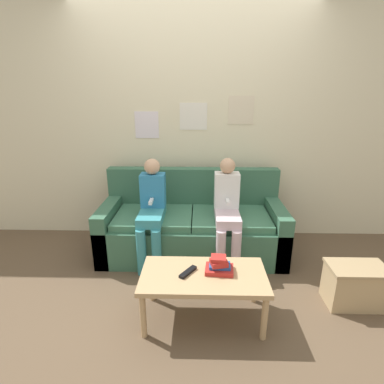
% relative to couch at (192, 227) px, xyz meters
% --- Properties ---
extents(ground_plane, '(10.00, 10.00, 0.00)m').
position_rel_couch_xyz_m(ground_plane, '(0.00, -0.51, -0.28)').
color(ground_plane, brown).
extents(wall_back, '(8.00, 0.06, 2.60)m').
position_rel_couch_xyz_m(wall_back, '(0.00, 0.48, 1.02)').
color(wall_back, beige).
rests_on(wall_back, ground_plane).
extents(couch, '(1.86, 0.78, 0.85)m').
position_rel_couch_xyz_m(couch, '(0.00, 0.00, 0.00)').
color(couch, '#38664C').
rests_on(couch, ground_plane).
extents(coffee_table, '(0.91, 0.47, 0.39)m').
position_rel_couch_xyz_m(coffee_table, '(0.11, -1.02, 0.06)').
color(coffee_table, tan).
rests_on(coffee_table, ground_plane).
extents(person_left, '(0.24, 0.54, 1.03)m').
position_rel_couch_xyz_m(person_left, '(-0.39, -0.20, 0.29)').
color(person_left, teal).
rests_on(person_left, ground_plane).
extents(person_right, '(0.24, 0.54, 1.04)m').
position_rel_couch_xyz_m(person_right, '(0.34, -0.20, 0.29)').
color(person_right, silver).
rests_on(person_right, ground_plane).
extents(tv_remote, '(0.13, 0.16, 0.02)m').
position_rel_couch_xyz_m(tv_remote, '(-0.01, -1.01, 0.12)').
color(tv_remote, black).
rests_on(tv_remote, coffee_table).
extents(book_stack, '(0.22, 0.17, 0.12)m').
position_rel_couch_xyz_m(book_stack, '(0.22, -0.98, 0.15)').
color(book_stack, red).
rests_on(book_stack, coffee_table).
extents(storage_box, '(0.45, 0.28, 0.34)m').
position_rel_couch_xyz_m(storage_box, '(1.32, -0.83, -0.11)').
color(storage_box, tan).
rests_on(storage_box, ground_plane).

